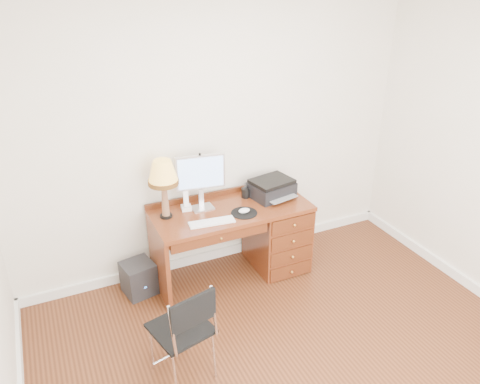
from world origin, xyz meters
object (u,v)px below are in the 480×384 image
equipment_box (139,278)px  printer (272,188)px  chair (183,327)px  phone (186,204)px  leg_lamp (163,176)px  desk (261,232)px  monitor (200,175)px

equipment_box → printer: bearing=-12.5°
chair → phone: bearing=55.8°
leg_lamp → desk: bearing=-5.7°
leg_lamp → equipment_box: bearing=179.4°
printer → equipment_box: bearing=167.6°
leg_lamp → chair: (-0.25, -1.18, -0.65)m
printer → chair: bearing=-150.1°
leg_lamp → chair: size_ratio=0.66×
phone → chair: size_ratio=0.23×
leg_lamp → equipment_box: (-0.31, 0.00, -1.00)m
monitor → leg_lamp: bearing=-164.2°
equipment_box → phone: bearing=-5.7°
leg_lamp → phone: leg_lamp is taller
printer → equipment_box: (-1.38, 0.03, -0.68)m
desk → leg_lamp: bearing=174.3°
monitor → chair: (-0.61, -1.22, -0.57)m
desk → equipment_box: desk is taller
monitor → equipment_box: size_ratio=1.63×
chair → equipment_box: size_ratio=2.61×
monitor → chair: monitor is taller
desk → chair: (-1.17, -1.08, 0.10)m
leg_lamp → phone: 0.41m
desk → chair: 1.60m
leg_lamp → chair: leg_lamp is taller
monitor → phone: size_ratio=2.71×
equipment_box → chair: bearing=-98.2°
monitor → desk: bearing=-4.4°
printer → phone: (-0.86, 0.08, -0.03)m
printer → phone: 0.86m
desk → leg_lamp: leg_lamp is taller
monitor → chair: bearing=-107.4°
leg_lamp → chair: bearing=-101.8°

